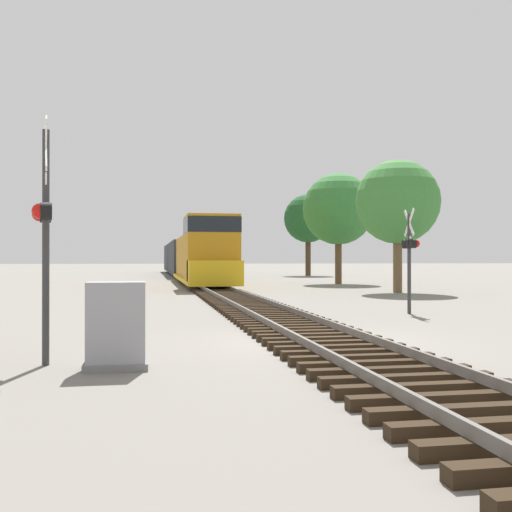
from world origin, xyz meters
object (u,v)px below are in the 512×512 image
(crossing_signal_near, at_px, (44,223))
(tree_far_right, at_px, (398,202))
(relay_cabinet, at_px, (116,326))
(tree_mid_background, at_px, (338,209))
(tree_deep_background, at_px, (308,219))
(freight_train, at_px, (187,258))
(crossing_signal_far, at_px, (410,249))

(crossing_signal_near, relative_size, tree_far_right, 0.59)
(relay_cabinet, height_order, tree_far_right, tree_far_right)
(crossing_signal_near, xyz_separation_m, tree_far_right, (14.90, 19.45, 2.41))
(tree_far_right, distance_m, tree_mid_background, 11.25)
(tree_deep_background, bearing_deg, freight_train, -161.49)
(crossing_signal_near, relative_size, tree_deep_background, 0.48)
(freight_train, xyz_separation_m, relay_cabinet, (-4.16, -47.10, -1.16))
(crossing_signal_near, xyz_separation_m, relay_cabinet, (1.23, -0.60, -1.72))
(tree_far_right, bearing_deg, tree_mid_background, 88.13)
(freight_train, distance_m, crossing_signal_far, 38.96)
(tree_deep_background, bearing_deg, crossing_signal_far, -100.85)
(crossing_signal_near, bearing_deg, freight_train, 163.47)
(crossing_signal_far, height_order, tree_mid_background, tree_mid_background)
(tree_mid_background, bearing_deg, tree_far_right, -91.87)
(freight_train, distance_m, tree_mid_background, 18.98)
(freight_train, relative_size, tree_deep_background, 6.04)
(tree_far_right, height_order, tree_mid_background, tree_mid_background)
(freight_train, xyz_separation_m, crossing_signal_far, (4.88, -38.65, 0.28))
(relay_cabinet, distance_m, tree_mid_background, 34.60)
(tree_deep_background, bearing_deg, crossing_signal_near, -110.00)
(freight_train, bearing_deg, tree_mid_background, -58.03)
(relay_cabinet, relative_size, tree_mid_background, 0.18)
(freight_train, relative_size, tree_mid_background, 6.58)
(freight_train, bearing_deg, crossing_signal_far, -82.80)
(crossing_signal_far, xyz_separation_m, tree_deep_background, (8.25, 43.05, 3.91))
(crossing_signal_near, xyz_separation_m, tree_deep_background, (18.52, 50.90, 3.63))
(freight_train, bearing_deg, crossing_signal_near, -96.61)
(freight_train, height_order, tree_far_right, tree_far_right)
(tree_deep_background, bearing_deg, tree_mid_background, -99.16)
(relay_cabinet, height_order, tree_deep_background, tree_deep_background)
(tree_mid_background, distance_m, tree_deep_background, 20.50)
(freight_train, height_order, relay_cabinet, freight_train)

